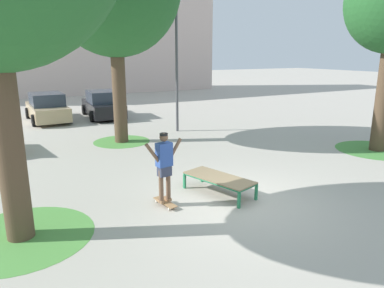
{
  "coord_description": "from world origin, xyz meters",
  "views": [
    {
      "loc": [
        -4.78,
        -6.69,
        3.57
      ],
      "look_at": [
        -0.11,
        2.18,
        1.0
      ],
      "focal_mm": 33.35,
      "sensor_mm": 36.0,
      "label": 1
    }
  ],
  "objects_px": {
    "skate_box": "(219,179)",
    "car_tan": "(47,108)",
    "skateboard": "(165,202)",
    "park_bench": "(8,140)",
    "car_black": "(103,105)",
    "skater": "(164,163)",
    "light_post": "(177,47)"
  },
  "relations": [
    {
      "from": "skateboard",
      "to": "light_post",
      "type": "relative_size",
      "value": 0.14
    },
    {
      "from": "car_black",
      "to": "light_post",
      "type": "height_order",
      "value": "light_post"
    },
    {
      "from": "skateboard",
      "to": "car_tan",
      "type": "distance_m",
      "value": 13.17
    },
    {
      "from": "skateboard",
      "to": "light_post",
      "type": "distance_m",
      "value": 9.25
    },
    {
      "from": "car_tan",
      "to": "car_black",
      "type": "height_order",
      "value": "same"
    },
    {
      "from": "car_black",
      "to": "park_bench",
      "type": "height_order",
      "value": "car_black"
    },
    {
      "from": "car_black",
      "to": "park_bench",
      "type": "xyz_separation_m",
      "value": [
        -4.99,
        -5.78,
        -0.24
      ]
    },
    {
      "from": "skate_box",
      "to": "car_tan",
      "type": "relative_size",
      "value": 0.48
    },
    {
      "from": "skateboard",
      "to": "light_post",
      "type": "xyz_separation_m",
      "value": [
        3.91,
        7.5,
        3.75
      ]
    },
    {
      "from": "skate_box",
      "to": "park_bench",
      "type": "height_order",
      "value": "park_bench"
    },
    {
      "from": "car_tan",
      "to": "park_bench",
      "type": "relative_size",
      "value": 1.75
    },
    {
      "from": "skateboard",
      "to": "light_post",
      "type": "bearing_deg",
      "value": 62.49
    },
    {
      "from": "skate_box",
      "to": "light_post",
      "type": "bearing_deg",
      "value": 72.41
    },
    {
      "from": "skate_box",
      "to": "skater",
      "type": "height_order",
      "value": "skater"
    },
    {
      "from": "park_bench",
      "to": "light_post",
      "type": "bearing_deg",
      "value": 3.27
    },
    {
      "from": "park_bench",
      "to": "skateboard",
      "type": "bearing_deg",
      "value": -65.71
    },
    {
      "from": "skateboard",
      "to": "park_bench",
      "type": "bearing_deg",
      "value": 114.29
    },
    {
      "from": "car_tan",
      "to": "car_black",
      "type": "distance_m",
      "value": 2.95
    },
    {
      "from": "car_tan",
      "to": "skateboard",
      "type": "bearing_deg",
      "value": -84.95
    },
    {
      "from": "skateboard",
      "to": "car_tan",
      "type": "bearing_deg",
      "value": 95.05
    },
    {
      "from": "skateboard",
      "to": "car_black",
      "type": "bearing_deg",
      "value": 82.09
    },
    {
      "from": "skater",
      "to": "park_bench",
      "type": "height_order",
      "value": "skater"
    },
    {
      "from": "skater",
      "to": "car_black",
      "type": "bearing_deg",
      "value": 82.09
    },
    {
      "from": "skater",
      "to": "car_black",
      "type": "height_order",
      "value": "skater"
    },
    {
      "from": "skateboard",
      "to": "car_black",
      "type": "height_order",
      "value": "car_black"
    },
    {
      "from": "skater",
      "to": "car_tan",
      "type": "height_order",
      "value": "skater"
    },
    {
      "from": "car_black",
      "to": "light_post",
      "type": "xyz_separation_m",
      "value": [
        2.12,
        -5.37,
        3.13
      ]
    },
    {
      "from": "light_post",
      "to": "car_tan",
      "type": "bearing_deg",
      "value": 132.13
    },
    {
      "from": "car_black",
      "to": "skater",
      "type": "bearing_deg",
      "value": -97.91
    },
    {
      "from": "skate_box",
      "to": "car_black",
      "type": "xyz_separation_m",
      "value": [
        0.25,
        12.85,
        0.28
      ]
    },
    {
      "from": "skate_box",
      "to": "car_black",
      "type": "distance_m",
      "value": 12.86
    },
    {
      "from": "skate_box",
      "to": "car_tan",
      "type": "bearing_deg",
      "value": 101.64
    }
  ]
}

